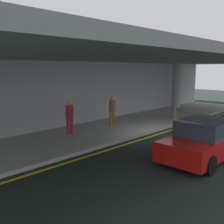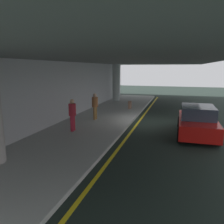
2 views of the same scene
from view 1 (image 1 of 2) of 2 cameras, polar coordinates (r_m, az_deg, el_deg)
name	(u,v)px [view 1 (image 1 of 2)]	position (r m, az deg, el deg)	size (l,w,h in m)	color
ground_plane	(169,136)	(13.70, 12.32, -5.16)	(60.00, 60.00, 0.00)	black
sidewalk	(124,126)	(15.47, 2.52, -2.99)	(26.00, 4.20, 0.15)	#AAACA9
lane_stripe_yellow	(159,134)	(14.04, 10.05, -4.72)	(26.00, 0.14, 0.01)	yellow
support_column_center	(176,86)	(22.43, 13.76, 5.52)	(0.74, 0.74, 3.65)	#A5AEAD
ceiling_overhang	(131,58)	(14.80, 4.11, 11.53)	(28.00, 13.20, 0.30)	slate
terminal_back_wall	(97,92)	(16.75, -3.24, 4.28)	(26.00, 0.30, 3.80)	#B9B9BF
car_red	(204,140)	(10.63, 19.33, -5.77)	(4.10, 1.92, 1.50)	#B6130F
traveler_with_luggage	(70,115)	(13.21, -9.15, -0.66)	(0.38, 0.38, 1.68)	#A91D34
person_waiting_for_ride	(112,109)	(14.99, 0.06, 0.65)	(0.38, 0.38, 1.68)	olive
suitcase_upright_primary	(173,114)	(17.80, 13.16, -0.32)	(0.36, 0.22, 0.90)	#906650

